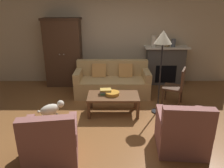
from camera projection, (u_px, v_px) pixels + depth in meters
name	position (u px, v px, depth m)	size (l,w,h in m)	color
ground_plane	(112.00, 121.00, 4.54)	(9.60, 9.60, 0.00)	brown
back_wall	(112.00, 35.00, 6.45)	(7.20, 0.10, 2.80)	beige
fireplace	(164.00, 65.00, 6.51)	(1.26, 0.48, 1.12)	#4C4947
armoire	(63.00, 53.00, 6.29)	(1.06, 0.57, 1.91)	#472D1E
couch	(111.00, 83.00, 5.81)	(1.92, 0.85, 0.86)	tan
coffee_table	(112.00, 98.00, 4.76)	(1.10, 0.60, 0.42)	brown
fruit_bowl	(111.00, 93.00, 4.75)	(0.31, 0.31, 0.07)	orange
book_stack	(105.00, 92.00, 4.79)	(0.25, 0.19, 0.11)	#427A4C
mantel_vase_cream	(153.00, 41.00, 6.24)	(0.15, 0.15, 0.32)	beige
mantel_vase_bronze	(166.00, 43.00, 6.27)	(0.14, 0.14, 0.20)	olive
mantel_vase_slate	(172.00, 43.00, 6.26)	(0.13, 0.13, 0.22)	#565B66
armchair_near_left	(51.00, 143.00, 3.29)	(0.87, 0.87, 0.88)	#935B56
armchair_near_right	(181.00, 132.00, 3.57)	(0.84, 0.83, 0.88)	#935B56
side_chair_wooden	(176.00, 84.00, 5.11)	(0.58, 0.58, 0.90)	#472D1E
floor_lamp	(162.00, 42.00, 4.40)	(0.36, 0.36, 1.78)	black
dog	(51.00, 109.00, 4.49)	(0.49, 0.42, 0.39)	beige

